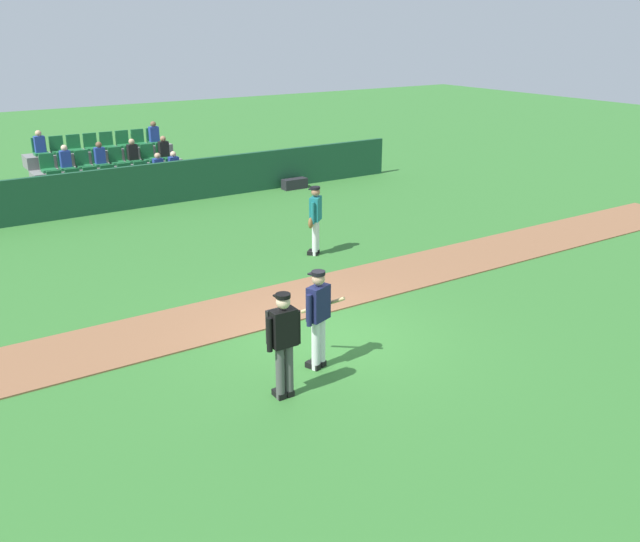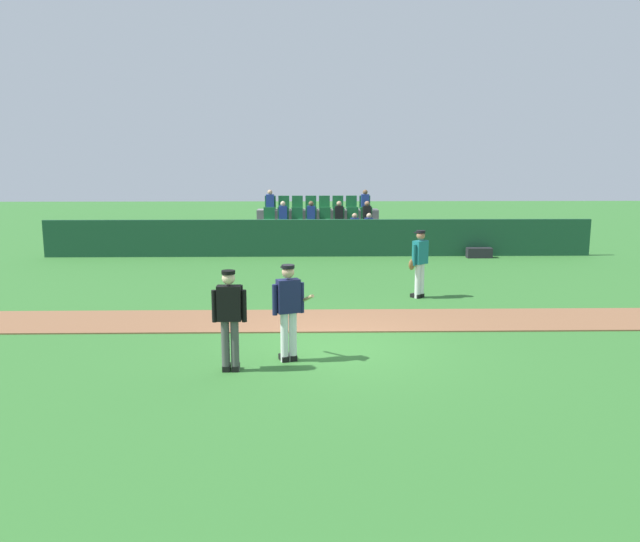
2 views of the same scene
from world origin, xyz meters
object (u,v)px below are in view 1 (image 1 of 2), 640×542
Objects in this scene: equipment_bag at (295,184)px; batter_navy_jersey at (318,316)px; umpire_home_plate at (283,339)px; runner_teal_jersey at (315,218)px.

batter_navy_jersey is at bearing -119.44° from equipment_bag.
batter_navy_jersey and umpire_home_plate have the same top height.
equipment_bag is at bearing 58.16° from umpire_home_plate.
runner_teal_jersey is at bearing 53.19° from umpire_home_plate.
batter_navy_jersey is 1.96× the size of equipment_bag.
equipment_bag is at bearing 60.56° from batter_navy_jersey.
equipment_bag is (3.34, 6.54, -0.78)m from runner_teal_jersey.
umpire_home_plate and runner_teal_jersey have the same top height.
umpire_home_plate is at bearing -152.06° from batter_navy_jersey.
batter_navy_jersey reaches higher than equipment_bag.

